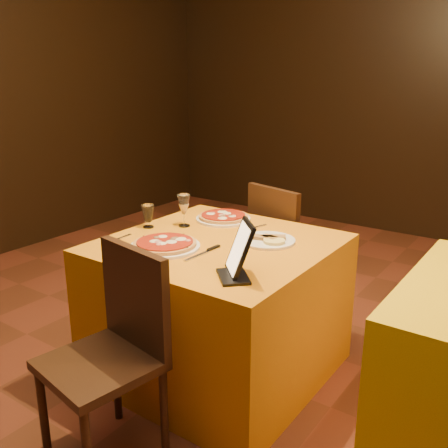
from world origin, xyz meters
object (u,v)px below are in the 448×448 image
Objects in this scene: chair_main_far at (292,251)px; tablet at (240,248)px; pizza_far at (223,218)px; main_table at (219,307)px; pizza_near at (165,245)px; water_glass at (148,216)px; chair_main_near at (100,364)px; wine_glass at (184,210)px.

tablet is at bearing 121.25° from chair_main_far.
tablet is (0.54, -0.64, 0.10)m from pizza_far.
pizza_near is (-0.16, -0.23, 0.39)m from main_table.
tablet reaches higher than pizza_far.
pizza_far is 2.50× the size of water_glass.
tablet is at bearing -49.78° from pizza_far.
chair_main_near is at bearing -90.00° from main_table.
chair_main_far is at bearing 99.72° from chair_main_near.
chair_main_far is 7.00× the size of water_glass.
main_table is at bearing -58.29° from pizza_far.
chair_main_near is 7.00× the size of water_glass.
chair_main_far is 2.80× the size of pizza_far.
pizza_far is (-0.21, -0.49, 0.31)m from chair_main_far.
pizza_near is at bearing -65.22° from wine_glass.
tablet is at bearing -42.13° from main_table.
chair_main_far is 4.79× the size of wine_glass.
pizza_far is 1.71× the size of wine_glass.
chair_main_far is (-0.00, 0.83, 0.08)m from main_table.
wine_glass is at bearing 161.09° from main_table.
pizza_far reaches higher than main_table.
water_glass reaches higher than pizza_far.
chair_main_far is 0.62m from pizza_far.
main_table is 0.67m from tablet.
wine_glass is 0.20m from water_glass.
main_table is 0.84m from chair_main_far.
chair_main_far is at bearing 90.00° from main_table.
tablet is (0.33, 0.53, 0.41)m from chair_main_near.
wine_glass is at bearing 81.07° from chair_main_far.
pizza_far is 1.33× the size of tablet.
water_glass is at bearing 76.10° from chair_main_far.
main_table is at bearing -177.27° from tablet.
water_glass is at bearing -125.49° from pizza_far.
chair_main_far is at bearing 61.15° from water_glass.
main_table is 1.21× the size of chair_main_near.
water_glass is at bearing -177.09° from main_table.
wine_glass is (-0.16, 0.34, 0.08)m from pizza_near.
chair_main_far is 1.12m from pizza_near.
chair_main_far is at bearing 151.16° from tablet.
chair_main_near is (-0.00, -0.83, 0.08)m from main_table.
chair_main_near is at bearing -59.48° from water_glass.
pizza_near is 1.86× the size of wine_glass.
chair_main_far is 0.88m from wine_glass.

